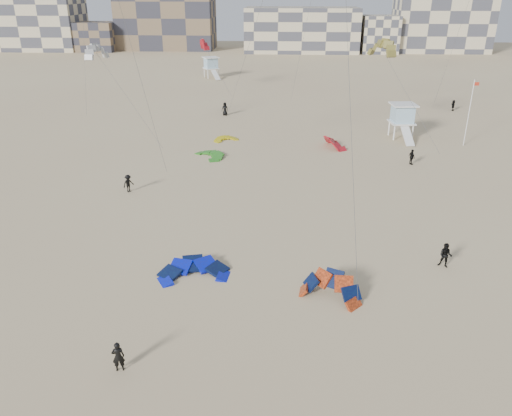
# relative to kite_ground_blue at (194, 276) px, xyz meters

# --- Properties ---
(ground) EXTENTS (320.00, 320.00, 0.00)m
(ground) POSITION_rel_kite_ground_blue_xyz_m (0.14, -4.97, 0.00)
(ground) COLOR #C6B384
(ground) RESTS_ON ground
(kite_ground_blue) EXTENTS (5.52, 5.71, 2.59)m
(kite_ground_blue) POSITION_rel_kite_ground_blue_xyz_m (0.00, 0.00, 0.00)
(kite_ground_blue) COLOR #0011E3
(kite_ground_blue) RESTS_ON ground
(kite_ground_orange) EXTENTS (5.04, 5.03, 3.82)m
(kite_ground_orange) POSITION_rel_kite_ground_blue_xyz_m (8.58, -2.01, 0.00)
(kite_ground_orange) COLOR #FF501D
(kite_ground_orange) RESTS_ON ground
(kite_ground_green) EXTENTS (5.29, 5.24, 1.20)m
(kite_ground_green) POSITION_rel_kite_ground_blue_xyz_m (-2.43, 24.83, 0.00)
(kite_ground_green) COLOR green
(kite_ground_green) RESTS_ON ground
(kite_ground_red_far) EXTENTS (4.74, 4.67, 3.74)m
(kite_ground_red_far) POSITION_rel_kite_ground_blue_xyz_m (11.63, 29.15, 0.00)
(kite_ground_red_far) COLOR #BC0025
(kite_ground_red_far) RESTS_ON ground
(kite_ground_yellow) EXTENTS (3.90, 3.97, 1.19)m
(kite_ground_yellow) POSITION_rel_kite_ground_blue_xyz_m (-1.42, 31.30, 0.00)
(kite_ground_yellow) COLOR gold
(kite_ground_yellow) RESTS_ON ground
(kitesurfer_main) EXTENTS (0.68, 0.54, 1.64)m
(kitesurfer_main) POSITION_rel_kite_ground_blue_xyz_m (-2.14, -8.85, 0.82)
(kitesurfer_main) COLOR black
(kitesurfer_main) RESTS_ON ground
(kitesurfer_b) EXTENTS (1.04, 0.96, 1.72)m
(kitesurfer_b) POSITION_rel_kite_ground_blue_xyz_m (16.50, 2.05, 0.86)
(kitesurfer_b) COLOR black
(kitesurfer_b) RESTS_ON ground
(kitesurfer_c) EXTENTS (1.14, 1.21, 1.64)m
(kitesurfer_c) POSITION_rel_kite_ground_blue_xyz_m (-8.39, 14.08, 0.82)
(kitesurfer_c) COLOR black
(kitesurfer_c) RESTS_ON ground
(kitesurfer_d) EXTENTS (0.72, 1.05, 1.65)m
(kitesurfer_d) POSITION_rel_kite_ground_blue_xyz_m (19.12, 23.32, 0.82)
(kitesurfer_d) COLOR black
(kitesurfer_d) RESTS_ON ground
(kitesurfer_e) EXTENTS (1.00, 0.72, 1.89)m
(kitesurfer_e) POSITION_rel_kite_ground_blue_xyz_m (-2.98, 44.27, 0.94)
(kitesurfer_e) COLOR black
(kitesurfer_e) RESTS_ON ground
(kitesurfer_f) EXTENTS (0.72, 1.54, 1.59)m
(kitesurfer_f) POSITION_rel_kite_ground_blue_xyz_m (31.18, 49.22, 0.80)
(kitesurfer_f) COLOR black
(kitesurfer_f) RESTS_ON ground
(kite_fly_grey) EXTENTS (10.41, 8.05, 10.52)m
(kite_fly_grey) POSITION_rel_kite_ground_blue_xyz_m (-15.83, 30.26, 10.30)
(kite_fly_grey) COLOR silver
(kite_fly_grey) RESTS_ON ground
(kite_fly_olive) EXTENTS (7.73, 13.55, 10.98)m
(kite_fly_olive) POSITION_rel_kite_ground_blue_xyz_m (17.10, 34.87, 10.39)
(kite_fly_olive) COLOR olive
(kite_fly_olive) RESTS_ON ground
(kite_fly_red) EXTENTS (7.47, 10.04, 8.32)m
(kite_fly_red) POSITION_rel_kite_ground_blue_xyz_m (-8.33, 61.63, 8.00)
(kite_fly_red) COLOR #BC0025
(kite_fly_red) RESTS_ON ground
(lifeguard_tower_near) EXTENTS (3.23, 5.87, 4.19)m
(lifeguard_tower_near) POSITION_rel_kite_ground_blue_xyz_m (20.12, 33.78, 2.08)
(lifeguard_tower_near) COLOR white
(lifeguard_tower_near) RESTS_ON ground
(lifeguard_tower_far) EXTENTS (3.95, 6.19, 4.12)m
(lifeguard_tower_far) POSITION_rel_kite_ground_blue_xyz_m (-9.58, 77.32, 2.04)
(lifeguard_tower_far) COLOR white
(lifeguard_tower_far) RESTS_ON ground
(flagpole) EXTENTS (0.62, 0.10, 7.66)m
(flagpole) POSITION_rel_kite_ground_blue_xyz_m (26.94, 30.72, 4.03)
(flagpole) COLOR white
(flagpole) RESTS_ON ground
(condo_west_a) EXTENTS (30.00, 15.00, 14.00)m
(condo_west_a) POSITION_rel_kite_ground_blue_xyz_m (-69.86, 125.03, 7.00)
(condo_west_a) COLOR beige
(condo_west_a) RESTS_ON ground
(condo_west_b) EXTENTS (28.00, 14.00, 18.00)m
(condo_west_b) POSITION_rel_kite_ground_blue_xyz_m (-29.86, 129.03, 9.00)
(condo_west_b) COLOR brown
(condo_west_b) RESTS_ON ground
(condo_mid) EXTENTS (32.00, 16.00, 12.00)m
(condo_mid) POSITION_rel_kite_ground_blue_xyz_m (10.14, 125.03, 6.00)
(condo_mid) COLOR beige
(condo_mid) RESTS_ON ground
(condo_east) EXTENTS (26.00, 14.00, 16.00)m
(condo_east) POSITION_rel_kite_ground_blue_xyz_m (50.14, 127.03, 8.00)
(condo_east) COLOR beige
(condo_east) RESTS_ON ground
(condo_fill_left) EXTENTS (12.00, 10.00, 8.00)m
(condo_fill_left) POSITION_rel_kite_ground_blue_xyz_m (-49.86, 123.03, 4.00)
(condo_fill_left) COLOR brown
(condo_fill_left) RESTS_ON ground
(condo_fill_right) EXTENTS (10.00, 10.00, 10.00)m
(condo_fill_right) POSITION_rel_kite_ground_blue_xyz_m (32.14, 123.03, 5.00)
(condo_fill_right) COLOR beige
(condo_fill_right) RESTS_ON ground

